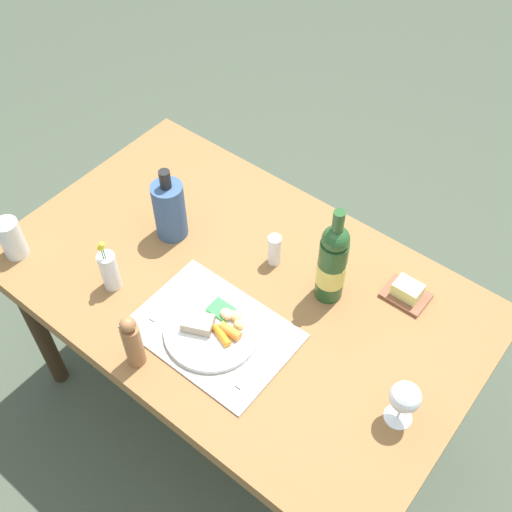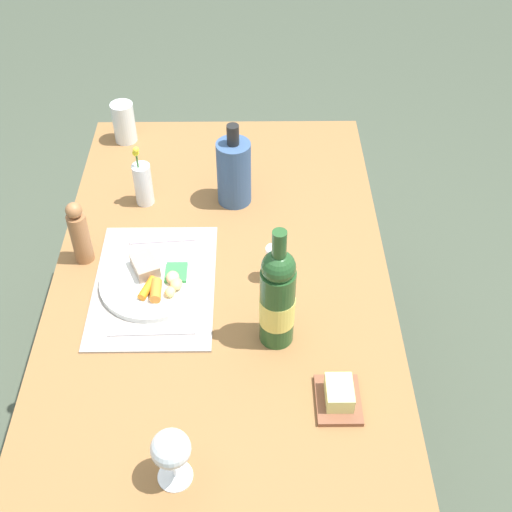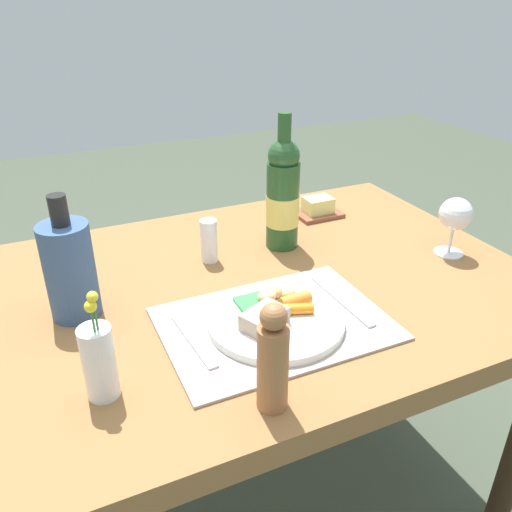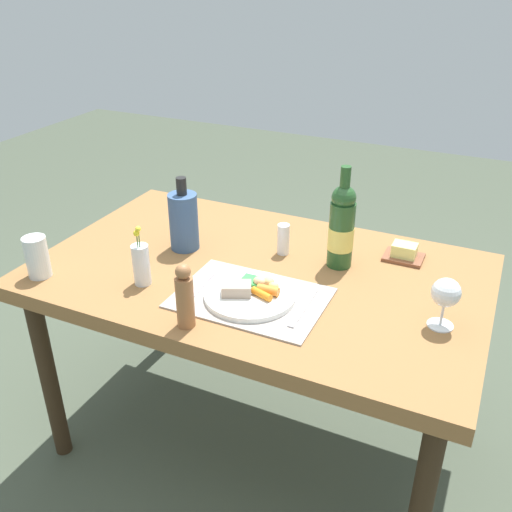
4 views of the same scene
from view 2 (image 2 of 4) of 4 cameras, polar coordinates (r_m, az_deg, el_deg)
The scene contains 14 objects.
ground_plane at distance 2.39m, azimuth -2.30°, elevation -14.13°, with size 8.00×8.00×0.00m, color #434C3C.
dining_table at distance 1.84m, azimuth -2.90°, elevation -2.87°, with size 1.45×0.89×0.76m.
placemat at distance 1.77m, azimuth -8.66°, elevation -2.43°, with size 0.44×0.31×0.01m, color #A1978E.
dinner_plate at distance 1.76m, azimuth -8.76°, elevation -2.05°, with size 0.27×0.27×0.05m.
fork at distance 1.88m, azimuth -7.91°, elevation 1.39°, with size 0.02×0.19×0.01m, color silver.
knife at distance 1.65m, azimuth -8.92°, elevation -6.43°, with size 0.02×0.21×0.01m, color silver.
flower_vase at distance 1.99m, azimuth -9.63°, elevation 6.15°, with size 0.05×0.05×0.20m.
cooler_bottle at distance 1.95m, azimuth -1.90°, elevation 7.23°, with size 0.10×0.10×0.26m.
butter_dish at distance 1.52m, azimuth 7.08°, elevation -11.77°, with size 0.13×0.10×0.06m.
wine_bottle at distance 1.53m, azimuth 1.85°, elevation -3.62°, with size 0.08×0.08×0.34m.
salt_shaker at distance 1.73m, azimuth 1.50°, elevation -0.64°, with size 0.04×0.04×0.11m, color white.
wine_glass at distance 1.35m, azimuth -7.28°, elevation -16.13°, with size 0.08×0.08×0.15m.
water_tumbler at distance 2.27m, azimuth -11.19°, elevation 10.95°, with size 0.07×0.07×0.14m.
pepper_mill at distance 1.82m, azimuth -14.85°, elevation 1.87°, with size 0.05×0.05×0.19m.
Camera 2 is at (1.26, 0.08, 2.03)m, focal length 46.82 mm.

